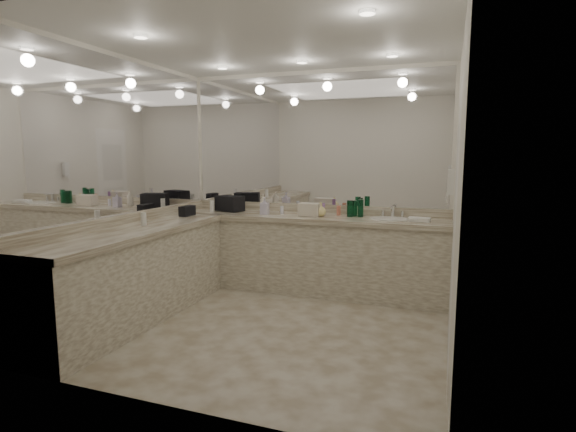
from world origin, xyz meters
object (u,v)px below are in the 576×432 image
at_px(soap_bottle_a, 263,203).
at_px(soap_bottle_b, 265,206).
at_px(sink, 390,220).
at_px(wall_phone, 451,182).
at_px(soap_bottle_c, 321,209).
at_px(hand_towel, 419,220).
at_px(black_toiletry_bag, 230,204).
at_px(cream_cosmetic_case, 310,210).

relative_size(soap_bottle_a, soap_bottle_b, 1.11).
relative_size(sink, wall_phone, 1.83).
bearing_deg(soap_bottle_c, hand_towel, -0.72).
height_order(sink, black_toiletry_bag, black_toiletry_bag).
bearing_deg(soap_bottle_c, cream_cosmetic_case, -177.32).
distance_m(wall_phone, black_toiletry_bag, 2.66).
bearing_deg(hand_towel, wall_phone, -56.66).
height_order(wall_phone, soap_bottle_a, wall_phone).
relative_size(sink, cream_cosmetic_case, 1.75).
height_order(cream_cosmetic_case, soap_bottle_b, soap_bottle_b).
height_order(wall_phone, black_toiletry_bag, wall_phone).
bearing_deg(hand_towel, cream_cosmetic_case, 179.62).
relative_size(hand_towel, soap_bottle_c, 1.37).
height_order(hand_towel, soap_bottle_b, soap_bottle_b).
distance_m(soap_bottle_a, soap_bottle_c, 0.77).
bearing_deg(soap_bottle_c, wall_phone, -18.36).
relative_size(hand_towel, soap_bottle_b, 1.11).
height_order(black_toiletry_bag, soap_bottle_c, black_toiletry_bag).
height_order(hand_towel, soap_bottle_a, soap_bottle_a).
relative_size(wall_phone, hand_towel, 1.07).
xyz_separation_m(cream_cosmetic_case, hand_towel, (1.22, -0.01, -0.05)).
distance_m(wall_phone, cream_cosmetic_case, 1.63).
distance_m(hand_towel, soap_bottle_a, 1.86).
bearing_deg(hand_towel, sink, 170.40).
height_order(soap_bottle_a, soap_bottle_b, soap_bottle_a).
relative_size(cream_cosmetic_case, soap_bottle_c, 1.54).
bearing_deg(hand_towel, soap_bottle_b, -178.91).
bearing_deg(soap_bottle_b, cream_cosmetic_case, 4.31).
xyz_separation_m(soap_bottle_a, soap_bottle_c, (0.76, -0.11, -0.03)).
bearing_deg(wall_phone, soap_bottle_a, 165.08).
bearing_deg(soap_bottle_b, hand_towel, 1.09).
distance_m(black_toiletry_bag, soap_bottle_c, 1.20).
height_order(soap_bottle_a, soap_bottle_c, soap_bottle_a).
distance_m(soap_bottle_b, soap_bottle_c, 0.68).
bearing_deg(black_toiletry_bag, hand_towel, -2.09).
height_order(black_toiletry_bag, soap_bottle_a, soap_bottle_a).
distance_m(sink, black_toiletry_bag, 1.98).
xyz_separation_m(sink, hand_towel, (0.31, -0.05, 0.02)).
distance_m(wall_phone, soap_bottle_b, 2.14).
xyz_separation_m(soap_bottle_a, soap_bottle_b, (0.09, -0.16, -0.01)).
xyz_separation_m(wall_phone, soap_bottle_b, (-2.07, 0.41, -0.35)).
xyz_separation_m(wall_phone, black_toiletry_bag, (-2.59, 0.53, -0.36)).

